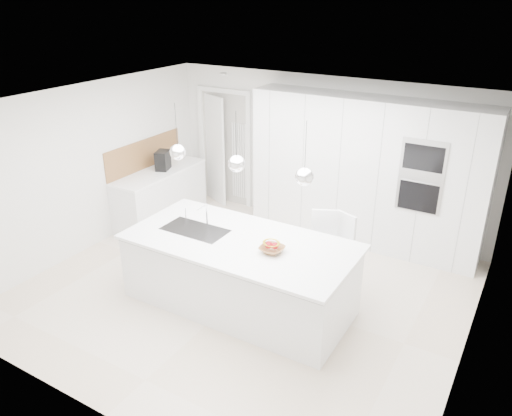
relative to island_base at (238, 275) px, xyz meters
The scene contains 26 objects.
floor 0.53m from the island_base, 108.43° to the left, with size 5.50×5.50×0.00m, color beige.
wall_back 2.92m from the island_base, 92.05° to the left, with size 5.50×5.50×0.00m, color silver.
wall_left 2.98m from the island_base, behind, with size 5.00×5.00×0.00m, color silver.
ceiling 2.09m from the island_base, 108.43° to the left, with size 5.50×5.50×0.00m, color white.
tall_cabinets 2.69m from the island_base, 74.36° to the left, with size 3.60×0.60×2.30m, color white.
oven_stack 2.86m from the island_base, 53.85° to the left, with size 0.62×0.04×1.05m, color #A5A5A8, non-canonical shape.
doorway_frame 3.50m from the island_base, 126.50° to the left, with size 1.11×0.08×2.13m, color white, non-canonical shape.
hallway_door 3.61m from the island_base, 130.22° to the left, with size 0.82×0.04×2.00m, color white.
radiator 3.28m from the island_base, 122.08° to the left, with size 0.32×0.04×1.40m, color white, non-canonical shape.
left_base_cabinets 2.96m from the island_base, 149.53° to the left, with size 0.60×1.80×0.86m, color white.
left_worktop 2.99m from the island_base, 149.53° to the left, with size 0.62×1.82×0.04m, color white.
oak_backsplash 3.29m from the island_base, 152.14° to the left, with size 0.02×1.80×0.50m, color olive.
island_base is the anchor object (origin of this frame).
island_worktop 0.45m from the island_base, 90.00° to the left, with size 2.84×1.40×0.04m, color white.
island_sink 0.76m from the island_base, behind, with size 0.84×0.44×0.18m, color #3F3F42, non-canonical shape.
island_tap 0.89m from the island_base, 161.57° to the left, with size 0.02×0.02×0.30m, color white.
pendant_left 1.70m from the island_base, behind, with size 0.20×0.20×0.20m, color white.
pendant_mid 1.47m from the island_base, 146.31° to the right, with size 0.20×0.20×0.20m, color white.
pendant_right 1.70m from the island_base, ahead, with size 0.20×0.20×0.20m, color white.
fruit_bowl 0.70m from the island_base, ahead, with size 0.29×0.29×0.07m, color olive.
espresso_machine 3.06m from the island_base, 147.63° to the left, with size 0.19×0.30×0.32m, color black.
bar_stool_left 1.12m from the island_base, 50.87° to the left, with size 0.36×0.50×1.09m, color white, non-canonical shape.
bar_stool_right 1.39m from the island_base, 46.59° to the left, with size 0.34×0.48×1.04m, color white, non-canonical shape.
apple_a 0.69m from the island_base, ahead, with size 0.09×0.09×0.09m, color red.
apple_b 0.74m from the island_base, ahead, with size 0.08×0.08×0.08m, color red.
banana_bunch 0.75m from the island_base, ahead, with size 0.21×0.21×0.03m, color gold.
Camera 1 is at (3.03, -4.82, 3.71)m, focal length 35.00 mm.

